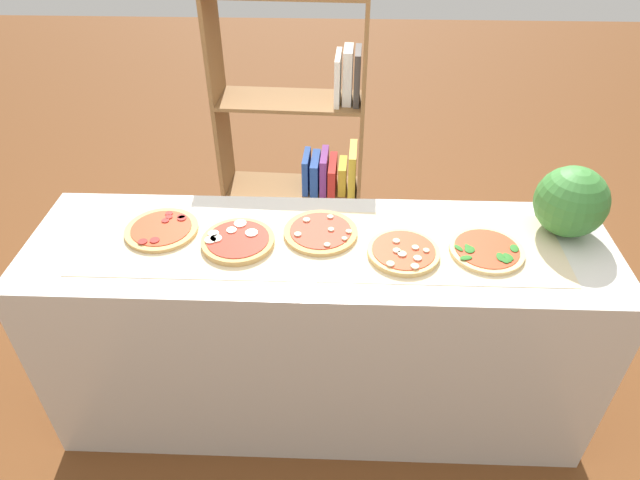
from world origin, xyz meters
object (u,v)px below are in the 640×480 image
at_px(pizza_mozzarella_1, 238,241).
at_px(pizza_mushroom_2, 321,232).
at_px(pizza_pepperoni_0, 162,229).
at_px(pizza_spinach_4, 487,250).
at_px(bookshelf, 308,156).
at_px(pizza_mushroom_3, 403,252).
at_px(watermelon, 571,202).

xyz_separation_m(pizza_mozzarella_1, pizza_mushroom_2, (0.30, 0.07, -0.00)).
distance_m(pizza_pepperoni_0, pizza_mushroom_2, 0.60).
distance_m(pizza_spinach_4, bookshelf, 1.25).
bearing_deg(pizza_mushroom_3, pizza_mushroom_2, 159.76).
bearing_deg(pizza_spinach_4, pizza_mushroom_2, 171.73).
xyz_separation_m(pizza_mushroom_3, watermelon, (0.61, 0.17, 0.12)).
relative_size(pizza_spinach_4, bookshelf, 0.17).
bearing_deg(watermelon, pizza_spinach_4, -155.18).
bearing_deg(pizza_mushroom_3, pizza_spinach_4, 4.46).
relative_size(pizza_mozzarella_1, pizza_mushroom_2, 0.97).
xyz_separation_m(pizza_mushroom_2, bookshelf, (-0.10, 0.93, -0.20)).
bearing_deg(pizza_pepperoni_0, pizza_mozzarella_1, -12.13).
height_order(pizza_pepperoni_0, watermelon, watermelon).
bearing_deg(pizza_spinach_4, pizza_pepperoni_0, 176.02).
bearing_deg(pizza_mozzarella_1, pizza_mushroom_3, -4.06).
bearing_deg(pizza_mushroom_2, pizza_spinach_4, -8.27).
bearing_deg(pizza_mushroom_3, pizza_pepperoni_0, 173.23).
xyz_separation_m(pizza_pepperoni_0, pizza_mushroom_2, (0.60, 0.00, 0.00)).
xyz_separation_m(pizza_pepperoni_0, pizza_mozzarella_1, (0.30, -0.06, 0.00)).
xyz_separation_m(pizza_mushroom_2, pizza_mushroom_3, (0.30, -0.11, 0.00)).
height_order(pizza_pepperoni_0, bookshelf, bookshelf).
relative_size(pizza_pepperoni_0, bookshelf, 0.18).
xyz_separation_m(pizza_mushroom_3, bookshelf, (-0.40, 1.04, -0.20)).
relative_size(pizza_mushroom_3, pizza_spinach_4, 0.97).
relative_size(watermelon, bookshelf, 0.17).
xyz_separation_m(watermelon, bookshelf, (-1.01, 0.88, -0.32)).
bearing_deg(pizza_mushroom_3, watermelon, 15.35).
height_order(pizza_mozzarella_1, watermelon, watermelon).
distance_m(pizza_mushroom_3, pizza_spinach_4, 0.30).
relative_size(pizza_mozzarella_1, watermelon, 1.01).
relative_size(pizza_mushroom_2, watermelon, 1.05).
distance_m(pizza_mozzarella_1, bookshelf, 1.04).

